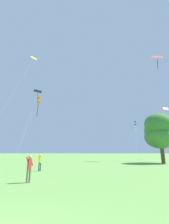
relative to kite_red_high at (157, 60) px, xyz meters
name	(u,v)px	position (x,y,z in m)	size (l,w,h in m)	color
kite_red_high	(157,60)	(0.00, 0.00, 0.00)	(4.10, 7.70, 25.15)	red
kite_orange_box	(39,100)	(-30.66, 3.91, -8.07)	(1.20, 8.66, 16.56)	orange
kite_pink_low	(166,111)	(4.47, 9.27, -10.33)	(1.92, 6.60, 14.20)	pink
kite_yellow_diamond	(32,62)	(-30.42, -2.51, -0.37)	(3.19, 11.87, 25.11)	yellow
kite_black_large	(37,94)	(-32.61, 7.34, -4.77)	(2.57, 12.37, 20.34)	black
kite_teal_box	(135,124)	(-6.02, 2.07, -15.17)	(2.53, 8.29, 8.89)	teal
person_far_back	(29,166)	(-18.93, -24.57, -22.40)	(0.36, 0.45, 1.56)	#665B4C
person_foreground_watcher	(40,161)	(-20.37, -19.07, -22.43)	(0.37, 0.42, 1.51)	#2D3351
tree_left_oak	(158,131)	(-4.67, -7.44, -18.26)	(4.91, 5.10, 8.06)	brown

